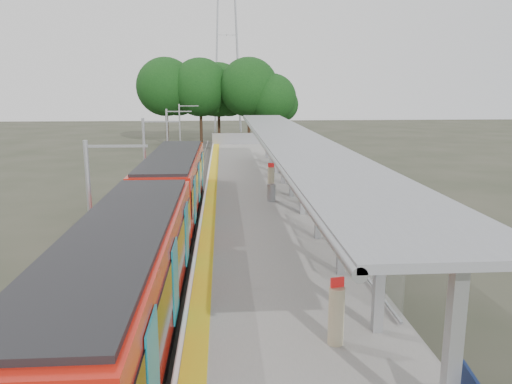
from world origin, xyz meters
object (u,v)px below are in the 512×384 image
at_px(bench_far, 285,165).
at_px(litter_bin, 271,193).
at_px(info_pillar_near, 336,315).
at_px(bench_mid, 311,197).
at_px(train, 157,216).
at_px(info_pillar_far, 271,180).

relative_size(bench_far, litter_bin, 1.75).
bearing_deg(info_pillar_near, bench_mid, 70.36).
xyz_separation_m(train, bench_far, (7.10, 15.86, -0.48)).
relative_size(bench_far, info_pillar_far, 0.93).
height_order(bench_far, info_pillar_far, info_pillar_far).
relative_size(bench_far, info_pillar_near, 0.97).
bearing_deg(info_pillar_far, train, -111.76).
height_order(bench_mid, info_pillar_near, info_pillar_near).
bearing_deg(bench_mid, bench_far, 68.79).
xyz_separation_m(bench_far, info_pillar_far, (-1.66, -6.75, 0.19)).
relative_size(bench_mid, litter_bin, 1.89).
distance_m(info_pillar_far, litter_bin, 2.27).
height_order(bench_mid, bench_far, bench_mid).
xyz_separation_m(bench_far, info_pillar_near, (-1.80, -24.46, 0.16)).
bearing_deg(bench_far, info_pillar_far, -94.28).
bearing_deg(info_pillar_near, info_pillar_far, 77.40).
xyz_separation_m(bench_mid, info_pillar_near, (-1.79, -13.63, 0.12)).
distance_m(bench_far, info_pillar_far, 6.95).
height_order(train, bench_far, train).
height_order(train, litter_bin, train).
bearing_deg(train, bench_far, 65.87).
relative_size(bench_mid, info_pillar_near, 1.05).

